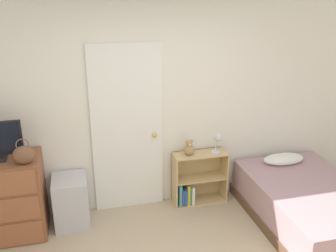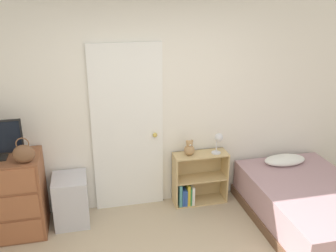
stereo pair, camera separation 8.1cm
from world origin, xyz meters
TOP-DOWN VIEW (x-y plane):
  - wall_back at (0.00, 2.00)m, footprint 10.00×0.06m
  - door_closed at (-0.20, 1.95)m, footprint 0.85×0.09m
  - dresser at (-1.60, 1.67)m, footprint 0.80×0.55m
  - handbag at (-1.33, 1.51)m, footprint 0.22×0.14m
  - storage_bin at (-0.92, 1.73)m, footprint 0.39×0.44m
  - bookshelf at (0.63, 1.83)m, footprint 0.68×0.26m
  - teddy_bear at (0.53, 1.82)m, footprint 0.13×0.13m
  - desk_lamp at (0.89, 1.78)m, footprint 0.13×0.13m
  - bed at (1.79, 1.05)m, footprint 1.23×1.82m

SIDE VIEW (x-z plane):
  - bed at x=1.79m, z-range -0.05..0.54m
  - bookshelf at x=0.63m, z-range -0.06..0.62m
  - storage_bin at x=-0.92m, z-range 0.00..0.58m
  - dresser at x=-1.60m, z-range 0.00..0.92m
  - teddy_bear at x=0.53m, z-range 0.67..0.87m
  - desk_lamp at x=0.89m, z-range 0.73..1.00m
  - handbag at x=-1.33m, z-range 0.89..1.17m
  - door_closed at x=-0.20m, z-range 0.00..2.06m
  - wall_back at x=0.00m, z-range 0.00..2.55m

